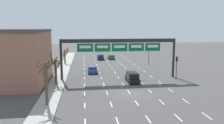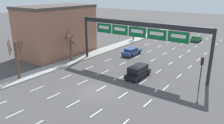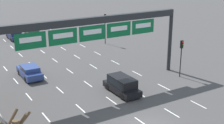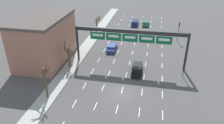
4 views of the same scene
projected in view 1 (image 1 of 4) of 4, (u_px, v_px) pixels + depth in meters
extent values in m
plane|color=#474444|center=(130.00, 94.00, 31.76)|extent=(220.00, 220.00, 0.00)
cube|color=#999993|center=(51.00, 97.00, 30.31)|extent=(2.80, 110.00, 0.15)
cube|color=white|center=(85.00, 123.00, 22.10)|extent=(0.12, 2.00, 0.01)
cube|color=white|center=(85.00, 105.00, 27.00)|extent=(0.12, 2.00, 0.01)
cube|color=white|center=(85.00, 94.00, 31.90)|extent=(0.12, 2.00, 0.01)
cube|color=white|center=(84.00, 85.00, 36.80)|extent=(0.12, 2.00, 0.01)
cube|color=white|center=(84.00, 78.00, 41.70)|extent=(0.12, 2.00, 0.01)
cube|color=white|center=(84.00, 73.00, 46.60)|extent=(0.12, 2.00, 0.01)
cube|color=white|center=(84.00, 69.00, 51.50)|extent=(0.12, 2.00, 0.01)
cube|color=white|center=(84.00, 65.00, 56.40)|extent=(0.12, 2.00, 0.01)
cube|color=white|center=(84.00, 62.00, 61.30)|extent=(0.12, 2.00, 0.01)
cube|color=white|center=(84.00, 60.00, 66.20)|extent=(0.12, 2.00, 0.01)
cube|color=white|center=(84.00, 58.00, 71.10)|extent=(0.12, 2.00, 0.01)
cube|color=white|center=(84.00, 56.00, 76.00)|extent=(0.12, 2.00, 0.01)
cube|color=white|center=(117.00, 121.00, 22.52)|extent=(0.12, 2.00, 0.01)
cube|color=white|center=(111.00, 104.00, 27.42)|extent=(0.12, 2.00, 0.01)
cube|color=white|center=(107.00, 93.00, 32.32)|extent=(0.12, 2.00, 0.01)
cube|color=white|center=(104.00, 84.00, 37.22)|extent=(0.12, 2.00, 0.01)
cube|color=white|center=(102.00, 78.00, 42.12)|extent=(0.12, 2.00, 0.01)
cube|color=white|center=(100.00, 73.00, 47.02)|extent=(0.12, 2.00, 0.01)
cube|color=white|center=(98.00, 68.00, 51.92)|extent=(0.12, 2.00, 0.01)
cube|color=white|center=(97.00, 65.00, 56.82)|extent=(0.12, 2.00, 0.01)
cube|color=white|center=(96.00, 62.00, 61.72)|extent=(0.12, 2.00, 0.01)
cube|color=white|center=(95.00, 60.00, 66.62)|extent=(0.12, 2.00, 0.01)
cube|color=white|center=(94.00, 57.00, 71.52)|extent=(0.12, 2.00, 0.01)
cube|color=white|center=(93.00, 56.00, 76.42)|extent=(0.12, 2.00, 0.01)
cube|color=white|center=(148.00, 119.00, 22.94)|extent=(0.12, 2.00, 0.01)
cube|color=white|center=(137.00, 103.00, 27.84)|extent=(0.12, 2.00, 0.01)
cube|color=white|center=(129.00, 92.00, 32.74)|extent=(0.12, 2.00, 0.01)
cube|color=white|center=(123.00, 84.00, 37.64)|extent=(0.12, 2.00, 0.01)
cube|color=white|center=(118.00, 77.00, 42.54)|extent=(0.12, 2.00, 0.01)
cube|color=white|center=(115.00, 72.00, 47.44)|extent=(0.12, 2.00, 0.01)
cube|color=white|center=(112.00, 68.00, 52.34)|extent=(0.12, 2.00, 0.01)
cube|color=white|center=(109.00, 65.00, 57.24)|extent=(0.12, 2.00, 0.01)
cube|color=white|center=(107.00, 62.00, 62.14)|extent=(0.12, 2.00, 0.01)
cube|color=white|center=(106.00, 59.00, 67.04)|extent=(0.12, 2.00, 0.01)
cube|color=white|center=(104.00, 57.00, 71.94)|extent=(0.12, 2.00, 0.01)
cube|color=white|center=(103.00, 55.00, 76.84)|extent=(0.12, 2.00, 0.01)
cube|color=white|center=(178.00, 118.00, 23.36)|extent=(0.12, 2.00, 0.01)
cube|color=white|center=(162.00, 102.00, 28.26)|extent=(0.12, 2.00, 0.01)
cube|color=white|center=(150.00, 91.00, 33.16)|extent=(0.12, 2.00, 0.01)
cube|color=white|center=(142.00, 83.00, 38.06)|extent=(0.12, 2.00, 0.01)
cube|color=white|center=(135.00, 77.00, 42.96)|extent=(0.12, 2.00, 0.01)
cube|color=white|center=(130.00, 72.00, 47.86)|extent=(0.12, 2.00, 0.01)
cube|color=white|center=(125.00, 68.00, 52.76)|extent=(0.12, 2.00, 0.01)
cube|color=white|center=(122.00, 64.00, 57.66)|extent=(0.12, 2.00, 0.01)
cube|color=white|center=(119.00, 62.00, 62.56)|extent=(0.12, 2.00, 0.01)
cube|color=white|center=(116.00, 59.00, 67.46)|extent=(0.12, 2.00, 0.01)
cube|color=white|center=(114.00, 57.00, 72.36)|extent=(0.12, 2.00, 0.01)
cube|color=white|center=(112.00, 55.00, 77.26)|extent=(0.12, 2.00, 0.01)
cube|color=white|center=(207.00, 116.00, 23.78)|extent=(0.12, 2.00, 0.01)
cube|color=white|center=(186.00, 101.00, 28.68)|extent=(0.12, 2.00, 0.01)
cube|color=white|center=(171.00, 90.00, 33.58)|extent=(0.12, 2.00, 0.01)
cube|color=white|center=(160.00, 82.00, 38.48)|extent=(0.12, 2.00, 0.01)
cube|color=white|center=(151.00, 76.00, 43.38)|extent=(0.12, 2.00, 0.01)
cube|color=white|center=(144.00, 71.00, 48.28)|extent=(0.12, 2.00, 0.01)
cube|color=white|center=(139.00, 67.00, 53.18)|extent=(0.12, 2.00, 0.01)
cube|color=white|center=(134.00, 64.00, 58.08)|extent=(0.12, 2.00, 0.01)
cube|color=white|center=(130.00, 61.00, 62.98)|extent=(0.12, 2.00, 0.01)
cube|color=white|center=(127.00, 59.00, 67.88)|extent=(0.12, 2.00, 0.01)
cube|color=white|center=(124.00, 57.00, 72.78)|extent=(0.12, 2.00, 0.01)
cube|color=white|center=(121.00, 55.00, 77.68)|extent=(0.12, 2.00, 0.01)
cylinder|color=#232628|center=(61.00, 60.00, 39.67)|extent=(0.44, 0.44, 7.54)
cylinder|color=#232628|center=(174.00, 58.00, 42.40)|extent=(0.44, 0.44, 7.54)
cube|color=#232628|center=(119.00, 41.00, 40.51)|extent=(21.40, 0.60, 0.70)
cube|color=#0C6033|center=(85.00, 48.00, 39.56)|extent=(2.92, 0.08, 1.51)
cube|color=white|center=(85.00, 47.00, 39.49)|extent=(2.04, 0.02, 0.48)
cube|color=#0C6033|center=(103.00, 47.00, 39.96)|extent=(2.92, 0.08, 1.51)
cube|color=white|center=(103.00, 47.00, 39.90)|extent=(2.04, 0.02, 0.48)
cube|color=#0C6033|center=(120.00, 47.00, 40.36)|extent=(2.92, 0.08, 1.51)
cube|color=white|center=(120.00, 47.00, 40.30)|extent=(2.04, 0.02, 0.48)
cube|color=#0C6033|center=(136.00, 47.00, 40.77)|extent=(2.92, 0.08, 1.51)
cube|color=white|center=(136.00, 46.00, 40.70)|extent=(2.04, 0.02, 0.48)
cube|color=#0C6033|center=(153.00, 47.00, 41.17)|extent=(2.92, 0.08, 1.51)
cube|color=white|center=(153.00, 46.00, 41.11)|extent=(2.04, 0.02, 0.48)
cube|color=#9E6651|center=(22.00, 58.00, 37.51)|extent=(8.16, 13.99, 8.82)
cube|color=#4C423D|center=(20.00, 31.00, 36.80)|extent=(8.32, 14.27, 0.50)
cube|color=black|center=(132.00, 79.00, 38.82)|extent=(1.86, 4.64, 0.61)
cube|color=black|center=(132.00, 75.00, 38.66)|extent=(1.71, 3.24, 0.93)
cube|color=black|center=(132.00, 75.00, 38.66)|extent=(1.75, 2.99, 0.67)
cylinder|color=black|center=(126.00, 78.00, 40.10)|extent=(0.22, 0.66, 0.66)
cylinder|color=black|center=(135.00, 78.00, 40.32)|extent=(0.22, 0.66, 0.66)
cylinder|color=black|center=(129.00, 82.00, 37.38)|extent=(0.22, 0.66, 0.66)
cylinder|color=black|center=(139.00, 82.00, 37.59)|extent=(0.22, 0.66, 0.66)
cube|color=#235B38|center=(111.00, 58.00, 67.63)|extent=(1.88, 4.16, 0.60)
cube|color=#235B38|center=(111.00, 56.00, 67.29)|extent=(1.73, 2.16, 0.58)
cube|color=black|center=(111.00, 56.00, 67.29)|extent=(1.77, 1.99, 0.41)
cylinder|color=black|center=(108.00, 58.00, 68.77)|extent=(0.22, 0.66, 0.66)
cylinder|color=black|center=(113.00, 57.00, 68.98)|extent=(0.22, 0.66, 0.66)
cylinder|color=black|center=(109.00, 59.00, 66.32)|extent=(0.22, 0.66, 0.66)
cylinder|color=black|center=(114.00, 59.00, 66.54)|extent=(0.22, 0.66, 0.66)
cube|color=#19234C|center=(101.00, 58.00, 66.86)|extent=(1.88, 4.69, 0.61)
cube|color=#19234C|center=(101.00, 56.00, 66.71)|extent=(1.73, 3.28, 0.74)
cube|color=black|center=(101.00, 56.00, 66.71)|extent=(1.77, 3.02, 0.53)
cylinder|color=black|center=(97.00, 58.00, 68.16)|extent=(0.22, 0.66, 0.66)
cylinder|color=black|center=(103.00, 58.00, 68.38)|extent=(0.22, 0.66, 0.66)
cylinder|color=black|center=(98.00, 59.00, 65.40)|extent=(0.22, 0.66, 0.66)
cylinder|color=black|center=(104.00, 59.00, 65.62)|extent=(0.22, 0.66, 0.66)
cube|color=navy|center=(92.00, 70.00, 47.16)|extent=(1.88, 4.56, 0.71)
cube|color=navy|center=(92.00, 67.00, 46.80)|extent=(1.73, 2.37, 0.51)
cube|color=black|center=(92.00, 67.00, 46.80)|extent=(1.77, 2.18, 0.37)
cylinder|color=black|center=(88.00, 70.00, 48.43)|extent=(0.22, 0.66, 0.66)
cylinder|color=black|center=(96.00, 70.00, 48.64)|extent=(0.22, 0.66, 0.66)
cylinder|color=black|center=(89.00, 72.00, 45.74)|extent=(0.22, 0.66, 0.66)
cylinder|color=black|center=(97.00, 72.00, 45.96)|extent=(0.22, 0.66, 0.66)
cylinder|color=black|center=(149.00, 57.00, 57.64)|extent=(0.12, 0.12, 3.93)
cube|color=black|center=(149.00, 48.00, 57.27)|extent=(0.30, 0.24, 0.90)
sphere|color=#3D0E0C|center=(149.00, 47.00, 57.10)|extent=(0.20, 0.20, 0.20)
sphere|color=gold|center=(149.00, 48.00, 57.14)|extent=(0.20, 0.20, 0.20)
sphere|color=#0E3515|center=(149.00, 49.00, 57.19)|extent=(0.20, 0.20, 0.20)
cylinder|color=black|center=(176.00, 71.00, 40.20)|extent=(0.12, 0.12, 3.44)
cube|color=black|center=(177.00, 59.00, 39.87)|extent=(0.30, 0.24, 0.90)
sphere|color=red|center=(177.00, 58.00, 39.70)|extent=(0.20, 0.20, 0.20)
sphere|color=#412F0C|center=(177.00, 59.00, 39.74)|extent=(0.20, 0.20, 0.20)
sphere|color=#0E3515|center=(177.00, 61.00, 39.79)|extent=(0.20, 0.20, 0.20)
cylinder|color=brown|center=(65.00, 57.00, 57.97)|extent=(0.40, 0.40, 3.68)
cylinder|color=brown|center=(68.00, 50.00, 57.84)|extent=(0.28, 1.76, 1.51)
cylinder|color=brown|center=(64.00, 52.00, 58.10)|extent=(0.91, 0.50, 1.59)
cylinder|color=brown|center=(67.00, 51.00, 57.99)|extent=(0.51, 1.41, 1.99)
cylinder|color=brown|center=(66.00, 52.00, 58.53)|extent=(1.61, 0.69, 1.94)
cylinder|color=brown|center=(56.00, 72.00, 36.45)|extent=(0.42, 0.42, 4.27)
cylinder|color=brown|center=(51.00, 58.00, 35.85)|extent=(0.53, 1.46, 1.63)
cylinder|color=brown|center=(58.00, 62.00, 36.00)|extent=(0.77, 1.25, 1.10)
cylinder|color=brown|center=(53.00, 60.00, 35.73)|extent=(0.98, 1.03, 1.87)
cylinder|color=brown|center=(55.00, 61.00, 36.54)|extent=(0.99, 0.53, 1.36)
cylinder|color=brown|center=(58.00, 65.00, 36.47)|extent=(0.50, 1.13, 1.16)
cylinder|color=brown|center=(46.00, 84.00, 26.46)|extent=(0.36, 0.36, 5.29)
cylinder|color=brown|center=(43.00, 67.00, 25.55)|extent=(1.27, 0.67, 1.45)
cylinder|color=brown|center=(44.00, 67.00, 26.75)|extent=(1.49, 0.83, 1.62)
cylinder|color=brown|center=(42.00, 70.00, 25.43)|extent=(1.60, 0.87, 1.58)
cylinder|color=brown|center=(48.00, 65.00, 26.46)|extent=(0.84, 0.70, 1.29)
cylinder|color=brown|center=(48.00, 69.00, 26.92)|extent=(1.62, 0.50, 1.88)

